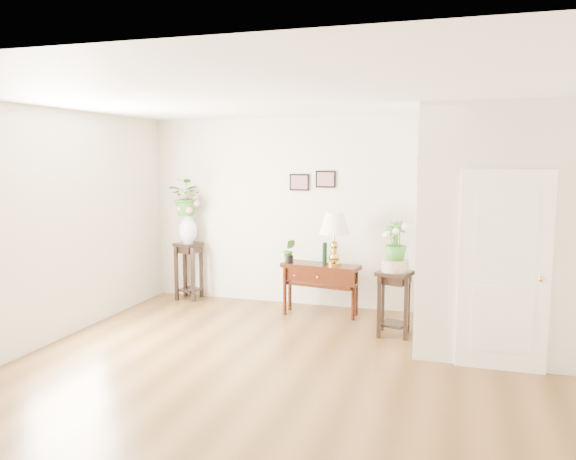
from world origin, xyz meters
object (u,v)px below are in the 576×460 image
at_px(console_table, 320,290).
at_px(table_lamp, 334,240).
at_px(plant_stand_b, 394,303).
at_px(plant_stand_a, 189,271).

distance_m(console_table, table_lamp, 0.74).
bearing_deg(table_lamp, plant_stand_b, -34.41).
xyz_separation_m(table_lamp, plant_stand_b, (0.90, -0.62, -0.67)).
bearing_deg(plant_stand_b, plant_stand_a, 164.70).
relative_size(table_lamp, plant_stand_a, 0.84).
bearing_deg(plant_stand_b, table_lamp, 145.59).
xyz_separation_m(console_table, plant_stand_b, (1.09, -0.62, 0.04)).
bearing_deg(plant_stand_a, plant_stand_b, -15.30).
height_order(console_table, table_lamp, table_lamp).
height_order(table_lamp, plant_stand_a, table_lamp).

